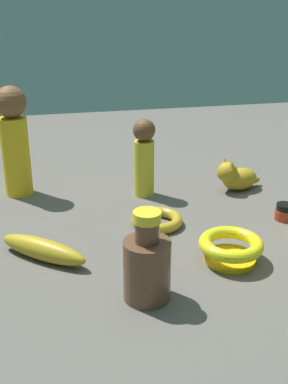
{
  "coord_description": "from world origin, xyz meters",
  "views": [
    {
      "loc": [
        -0.89,
        0.2,
        0.43
      ],
      "look_at": [
        0.0,
        0.0,
        0.05
      ],
      "focal_mm": 44.62,
      "sensor_mm": 36.0,
      "label": 1
    }
  ],
  "objects_px": {
    "person_figure_child": "(144,156)",
    "bowl": "(231,247)",
    "person_figure_adult": "(14,139)",
    "bangle": "(157,220)",
    "bottle_short": "(147,265)",
    "cat_figurine": "(236,176)",
    "banana": "(43,249)",
    "nail_polish_jar": "(284,212)"
  },
  "relations": [
    {
      "from": "banana",
      "to": "person_figure_adult",
      "type": "distance_m",
      "value": 0.35
    },
    {
      "from": "bowl",
      "to": "person_figure_adult",
      "type": "bearing_deg",
      "value": 42.04
    },
    {
      "from": "person_figure_child",
      "to": "bowl",
      "type": "relative_size",
      "value": 1.6
    },
    {
      "from": "cat_figurine",
      "to": "person_figure_child",
      "type": "height_order",
      "value": "person_figure_child"
    },
    {
      "from": "cat_figurine",
      "to": "bottle_short",
      "type": "bearing_deg",
      "value": 141.17
    },
    {
      "from": "person_figure_adult",
      "to": "bangle",
      "type": "bearing_deg",
      "value": -130.72
    },
    {
      "from": "bangle",
      "to": "cat_figurine",
      "type": "distance_m",
      "value": 0.27
    },
    {
      "from": "banana",
      "to": "cat_figurine",
      "type": "xyz_separation_m",
      "value": [
        0.23,
        -0.46,
        0.02
      ]
    },
    {
      "from": "bangle",
      "to": "bowl",
      "type": "height_order",
      "value": "bowl"
    },
    {
      "from": "bangle",
      "to": "person_figure_adult",
      "type": "relative_size",
      "value": 0.41
    },
    {
      "from": "banana",
      "to": "nail_polish_jar",
      "type": "xyz_separation_m",
      "value": [
        0.05,
        -0.49,
        -0.0
      ]
    },
    {
      "from": "bowl",
      "to": "cat_figurine",
      "type": "bearing_deg",
      "value": -24.55
    },
    {
      "from": "bottle_short",
      "to": "bangle",
      "type": "bearing_deg",
      "value": -17.95
    },
    {
      "from": "bangle",
      "to": "nail_polish_jar",
      "type": "distance_m",
      "value": 0.27
    },
    {
      "from": "cat_figurine",
      "to": "nail_polish_jar",
      "type": "bearing_deg",
      "value": -169.17
    },
    {
      "from": "banana",
      "to": "person_figure_child",
      "type": "relative_size",
      "value": 1.0
    },
    {
      "from": "bangle",
      "to": "person_figure_child",
      "type": "relative_size",
      "value": 0.57
    },
    {
      "from": "bottle_short",
      "to": "cat_figurine",
      "type": "bearing_deg",
      "value": -38.83
    },
    {
      "from": "banana",
      "to": "bowl",
      "type": "xyz_separation_m",
      "value": [
        -0.08,
        -0.32,
        0.01
      ]
    },
    {
      "from": "person_figure_child",
      "to": "nail_polish_jar",
      "type": "bearing_deg",
      "value": -127.81
    },
    {
      "from": "bowl",
      "to": "bangle",
      "type": "bearing_deg",
      "value": 28.09
    },
    {
      "from": "bottle_short",
      "to": "cat_figurine",
      "type": "relative_size",
      "value": 1.17
    },
    {
      "from": "bottle_short",
      "to": "banana",
      "type": "distance_m",
      "value": 0.22
    },
    {
      "from": "person_figure_adult",
      "to": "bowl",
      "type": "distance_m",
      "value": 0.55
    },
    {
      "from": "nail_polish_jar",
      "to": "bowl",
      "type": "distance_m",
      "value": 0.22
    },
    {
      "from": "bangle",
      "to": "bottle_short",
      "type": "bearing_deg",
      "value": 162.05
    },
    {
      "from": "bottle_short",
      "to": "cat_figurine",
      "type": "xyz_separation_m",
      "value": [
        0.38,
        -0.31,
        -0.02
      ]
    },
    {
      "from": "bangle",
      "to": "banana",
      "type": "bearing_deg",
      "value": 110.87
    },
    {
      "from": "bangle",
      "to": "banana",
      "type": "distance_m",
      "value": 0.25
    },
    {
      "from": "cat_figurine",
      "to": "person_figure_child",
      "type": "bearing_deg",
      "value": 84.5
    },
    {
      "from": "person_figure_adult",
      "to": "cat_figurine",
      "type": "relative_size",
      "value": 2.04
    },
    {
      "from": "bowl",
      "to": "bottle_short",
      "type": "bearing_deg",
      "value": 113.79
    },
    {
      "from": "bottle_short",
      "to": "person_figure_adult",
      "type": "distance_m",
      "value": 0.52
    },
    {
      "from": "person_figure_adult",
      "to": "person_figure_child",
      "type": "xyz_separation_m",
      "value": [
        -0.07,
        -0.28,
        -0.04
      ]
    },
    {
      "from": "nail_polish_jar",
      "to": "cat_figurine",
      "type": "height_order",
      "value": "cat_figurine"
    },
    {
      "from": "bottle_short",
      "to": "bowl",
      "type": "distance_m",
      "value": 0.18
    },
    {
      "from": "person_figure_adult",
      "to": "bowl",
      "type": "xyz_separation_m",
      "value": [
        -0.4,
        -0.36,
        -0.1
      ]
    },
    {
      "from": "person_figure_adult",
      "to": "banana",
      "type": "bearing_deg",
      "value": -172.16
    },
    {
      "from": "nail_polish_jar",
      "to": "person_figure_adult",
      "type": "bearing_deg",
      "value": 63.43
    },
    {
      "from": "bangle",
      "to": "banana",
      "type": "height_order",
      "value": "banana"
    },
    {
      "from": "banana",
      "to": "person_figure_child",
      "type": "xyz_separation_m",
      "value": [
        0.25,
        -0.24,
        0.07
      ]
    },
    {
      "from": "person_figure_adult",
      "to": "person_figure_child",
      "type": "distance_m",
      "value": 0.3
    }
  ]
}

